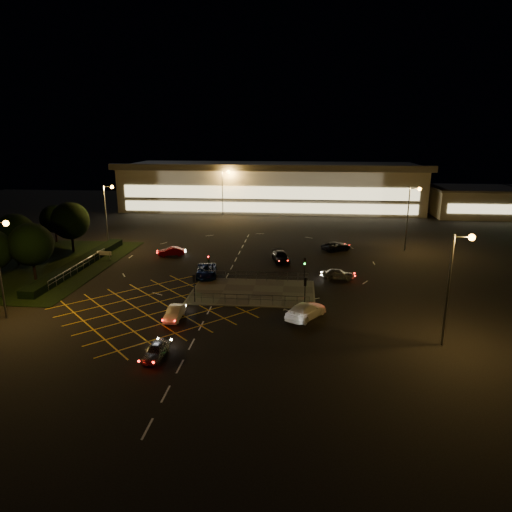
# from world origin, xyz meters

# --- Properties ---
(ground) EXTENTS (180.00, 180.00, 0.00)m
(ground) POSITION_xyz_m (0.00, 0.00, 0.00)
(ground) COLOR black
(ground) RESTS_ON ground
(pedestrian_island) EXTENTS (14.00, 9.00, 0.12)m
(pedestrian_island) POSITION_xyz_m (2.00, -2.00, 0.06)
(pedestrian_island) COLOR #4C4944
(pedestrian_island) RESTS_ON ground
(grass_verge) EXTENTS (18.00, 30.00, 0.08)m
(grass_verge) POSITION_xyz_m (-28.00, 6.00, 0.04)
(grass_verge) COLOR black
(grass_verge) RESTS_ON ground
(hedge) EXTENTS (2.00, 26.00, 1.00)m
(hedge) POSITION_xyz_m (-23.00, 6.00, 0.50)
(hedge) COLOR black
(hedge) RESTS_ON ground
(supermarket) EXTENTS (72.00, 26.50, 10.50)m
(supermarket) POSITION_xyz_m (0.00, 61.95, 5.31)
(supermarket) COLOR beige
(supermarket) RESTS_ON ground
(retail_unit_a) EXTENTS (18.80, 14.80, 6.35)m
(retail_unit_a) POSITION_xyz_m (46.00, 53.97, 3.21)
(retail_unit_a) COLOR beige
(retail_unit_a) RESTS_ON ground
(streetlight_sw) EXTENTS (1.78, 0.56, 10.03)m
(streetlight_sw) POSITION_xyz_m (-21.56, -12.00, 6.56)
(streetlight_sw) COLOR slate
(streetlight_sw) RESTS_ON ground
(streetlight_se) EXTENTS (1.78, 0.56, 10.03)m
(streetlight_se) POSITION_xyz_m (20.44, -14.00, 6.56)
(streetlight_se) COLOR slate
(streetlight_se) RESTS_ON ground
(streetlight_nw) EXTENTS (1.78, 0.56, 10.03)m
(streetlight_nw) POSITION_xyz_m (-23.56, 18.00, 6.56)
(streetlight_nw) COLOR slate
(streetlight_nw) RESTS_ON ground
(streetlight_ne) EXTENTS (1.78, 0.56, 10.03)m
(streetlight_ne) POSITION_xyz_m (24.44, 20.00, 6.56)
(streetlight_ne) COLOR slate
(streetlight_ne) RESTS_ON ground
(streetlight_far_left) EXTENTS (1.78, 0.56, 10.03)m
(streetlight_far_left) POSITION_xyz_m (-9.56, 48.00, 6.56)
(streetlight_far_left) COLOR slate
(streetlight_far_left) RESTS_ON ground
(streetlight_far_right) EXTENTS (1.78, 0.56, 10.03)m
(streetlight_far_right) POSITION_xyz_m (30.44, 50.00, 6.56)
(streetlight_far_right) COLOR slate
(streetlight_far_right) RESTS_ON ground
(signal_sw) EXTENTS (0.28, 0.30, 3.15)m
(signal_sw) POSITION_xyz_m (-4.00, -5.99, 2.37)
(signal_sw) COLOR black
(signal_sw) RESTS_ON pedestrian_island
(signal_se) EXTENTS (0.28, 0.30, 3.15)m
(signal_se) POSITION_xyz_m (8.00, -5.99, 2.37)
(signal_se) COLOR black
(signal_se) RESTS_ON pedestrian_island
(signal_nw) EXTENTS (0.28, 0.30, 3.15)m
(signal_nw) POSITION_xyz_m (-4.00, 1.99, 2.37)
(signal_nw) COLOR black
(signal_nw) RESTS_ON pedestrian_island
(signal_ne) EXTENTS (0.28, 0.30, 3.15)m
(signal_ne) POSITION_xyz_m (8.00, 1.99, 2.37)
(signal_ne) COLOR black
(signal_ne) RESTS_ON pedestrian_island
(tree_b) EXTENTS (5.40, 5.40, 7.35)m
(tree_b) POSITION_xyz_m (-32.00, 6.00, 4.64)
(tree_b) COLOR black
(tree_b) RESTS_ON ground
(tree_c) EXTENTS (5.76, 5.76, 7.84)m
(tree_c) POSITION_xyz_m (-28.00, 14.00, 4.95)
(tree_c) COLOR black
(tree_c) RESTS_ON ground
(tree_d) EXTENTS (4.68, 4.68, 6.37)m
(tree_d) POSITION_xyz_m (-34.00, 20.00, 4.02)
(tree_d) COLOR black
(tree_d) RESTS_ON ground
(tree_e) EXTENTS (5.40, 5.40, 7.35)m
(tree_e) POSITION_xyz_m (-26.00, 0.00, 4.64)
(tree_e) COLOR black
(tree_e) RESTS_ON ground
(car_near_silver) EXTENTS (1.70, 3.75, 1.25)m
(car_near_silver) POSITION_xyz_m (-4.36, -18.69, 0.62)
(car_near_silver) COLOR #9EA1A5
(car_near_silver) RESTS_ON ground
(car_queue_white) EXTENTS (1.37, 3.87, 1.27)m
(car_queue_white) POSITION_xyz_m (-5.00, -10.58, 0.64)
(car_queue_white) COLOR silver
(car_queue_white) RESTS_ON ground
(car_left_blue) EXTENTS (3.47, 5.92, 1.55)m
(car_left_blue) POSITION_xyz_m (-4.65, 3.52, 0.77)
(car_left_blue) COLOR #0C1B4B
(car_left_blue) RESTS_ON ground
(car_far_dkgrey) EXTENTS (3.16, 5.35, 1.45)m
(car_far_dkgrey) POSITION_xyz_m (4.63, 11.42, 0.73)
(car_far_dkgrey) COLOR black
(car_far_dkgrey) RESTS_ON ground
(car_right_silver) EXTENTS (4.04, 1.77, 1.35)m
(car_right_silver) POSITION_xyz_m (12.28, 4.04, 0.68)
(car_right_silver) COLOR #B2B6BA
(car_right_silver) RESTS_ON ground
(car_circ_red) EXTENTS (4.12, 2.35, 1.29)m
(car_circ_red) POSITION_xyz_m (-12.07, 13.28, 0.64)
(car_circ_red) COLOR maroon
(car_circ_red) RESTS_ON ground
(car_east_grey) EXTENTS (5.34, 4.56, 1.36)m
(car_east_grey) POSITION_xyz_m (13.15, 18.94, 0.68)
(car_east_grey) COLOR black
(car_east_grey) RESTS_ON ground
(car_approach_white) EXTENTS (4.80, 5.69, 1.56)m
(car_approach_white) POSITION_xyz_m (8.10, -9.00, 0.78)
(car_approach_white) COLOR white
(car_approach_white) RESTS_ON ground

